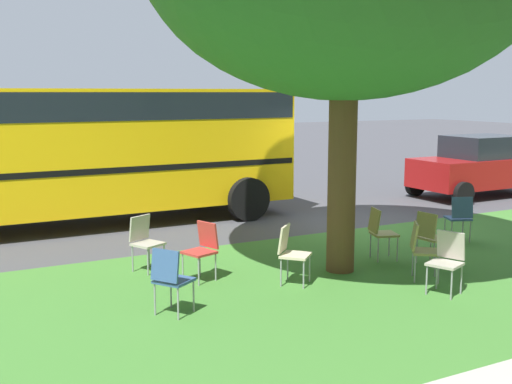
% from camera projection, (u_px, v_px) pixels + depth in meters
% --- Properties ---
extents(ground, '(80.00, 80.00, 0.00)m').
position_uv_depth(ground, '(364.00, 225.00, 13.37)').
color(ground, '#424247').
extents(grass_verge, '(48.00, 6.00, 0.01)m').
position_uv_depth(grass_verge, '(481.00, 260.00, 10.57)').
color(grass_verge, '#3D752D').
rests_on(grass_verge, ground).
extents(chair_0, '(0.53, 0.52, 0.88)m').
position_uv_depth(chair_0, '(380.00, 230.00, 10.56)').
color(chair_0, olive).
rests_on(chair_0, ground).
extents(chair_1, '(0.58, 0.58, 0.88)m').
position_uv_depth(chair_1, '(421.00, 246.00, 9.41)').
color(chair_1, olive).
rests_on(chair_1, ground).
extents(chair_2, '(0.54, 0.55, 0.88)m').
position_uv_depth(chair_2, '(460.00, 215.00, 11.82)').
color(chair_2, '#335184').
rests_on(chair_2, ground).
extents(chair_3, '(0.55, 0.54, 0.88)m').
position_uv_depth(chair_3, '(447.00, 258.00, 8.77)').
color(chair_3, '#ADA393').
rests_on(chair_3, ground).
extents(chair_4, '(0.59, 0.59, 0.88)m').
position_uv_depth(chair_4, '(291.00, 250.00, 9.21)').
color(chair_4, beige).
rests_on(chair_4, ground).
extents(chair_5, '(0.58, 0.57, 0.88)m').
position_uv_depth(chair_5, '(170.00, 276.00, 7.89)').
color(chair_5, '#335184').
rests_on(chair_5, ground).
extents(chair_6, '(0.55, 0.56, 0.88)m').
position_uv_depth(chair_6, '(145.00, 239.00, 9.91)').
color(chair_6, '#ADA393').
rests_on(chair_6, ground).
extents(chair_7, '(0.53, 0.53, 0.88)m').
position_uv_depth(chair_7, '(203.00, 246.00, 9.41)').
color(chair_7, '#B7332D').
rests_on(chair_7, ground).
extents(chair_8, '(0.46, 0.46, 0.88)m').
position_uv_depth(chair_8, '(430.00, 234.00, 10.23)').
color(chair_8, olive).
rests_on(chair_8, ground).
extents(parked_car, '(3.70, 1.92, 1.65)m').
position_uv_depth(parked_car, '(479.00, 166.00, 17.00)').
color(parked_car, maroon).
rests_on(parked_car, ground).
extents(school_bus, '(10.40, 2.80, 2.88)m').
position_uv_depth(school_bus, '(47.00, 144.00, 12.88)').
color(school_bus, yellow).
rests_on(school_bus, ground).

